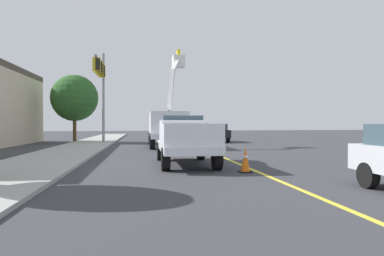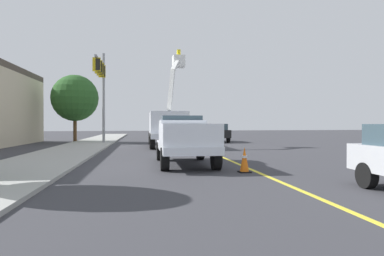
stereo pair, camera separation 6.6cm
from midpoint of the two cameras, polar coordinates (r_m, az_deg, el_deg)
ground at (r=26.53m, az=0.67°, el=-2.98°), size 120.00×120.00×0.00m
sidewalk_far_side at (r=26.58m, az=-17.37°, el=-2.87°), size 60.10×7.86×0.12m
lane_centre_stripe at (r=26.53m, az=0.67°, el=-2.97°), size 49.88×3.72×0.01m
utility_bucket_truck at (r=26.45m, az=-4.18°, el=0.52°), size 8.36×3.08×7.43m
service_pickup_truck at (r=14.61m, az=-1.17°, el=-1.57°), size 5.74×2.51×2.06m
passing_minivan at (r=33.15m, az=3.67°, el=-0.56°), size 4.92×2.24×1.69m
traffic_cone_leading at (r=12.44m, az=8.48°, el=-5.12°), size 0.40×0.40×0.89m
traffic_cone_mid_front at (r=21.99m, az=1.81°, el=-2.62°), size 0.40×0.40×0.87m
traffic_cone_mid_rear at (r=30.06m, az=-1.42°, el=-1.72°), size 0.40×0.40×0.88m
traffic_signal_mast at (r=29.35m, az=-14.53°, el=7.61°), size 5.13×0.81×7.67m
street_tree_right at (r=34.20m, az=-18.52°, el=4.62°), size 4.25×4.25×6.20m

